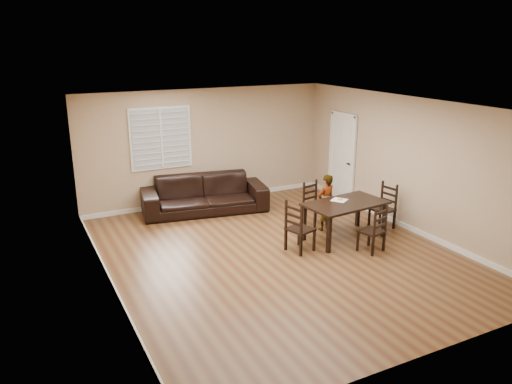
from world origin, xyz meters
TOP-DOWN VIEW (x-y plane):
  - ground at (0.00, 0.00)m, footprint 7.00×7.00m
  - room at (0.04, 0.18)m, footprint 6.04×7.04m
  - dining_table at (1.51, 0.07)m, footprint 1.67×1.05m
  - chair_near at (1.40, 1.07)m, footprint 0.49×0.47m
  - chair_far at (1.62, -0.75)m, footprint 0.50×0.48m
  - chair_left at (0.31, -0.07)m, footprint 0.51×0.53m
  - chair_right at (2.66, 0.20)m, footprint 0.46×0.49m
  - child at (1.45, 0.64)m, footprint 0.47×0.35m
  - napkin at (1.49, 0.25)m, footprint 0.38×0.38m
  - donut at (1.51, 0.25)m, footprint 0.11×0.11m
  - sofa at (-0.34, 2.83)m, footprint 2.93×1.55m

SIDE VIEW (x-z plane):
  - ground at x=0.00m, z-range 0.00..0.00m
  - sofa at x=-0.34m, z-range 0.00..0.81m
  - chair_far at x=1.62m, z-range -0.04..0.86m
  - chair_near at x=1.40m, z-range -0.04..0.88m
  - chair_right at x=2.66m, z-range -0.04..0.90m
  - chair_left at x=0.31m, z-range -0.05..0.94m
  - child at x=1.45m, z-range 0.00..1.17m
  - dining_table at x=1.51m, z-range 0.28..1.03m
  - napkin at x=1.49m, z-range 0.74..0.75m
  - donut at x=1.51m, z-range 0.75..0.79m
  - room at x=0.04m, z-range 0.45..3.17m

